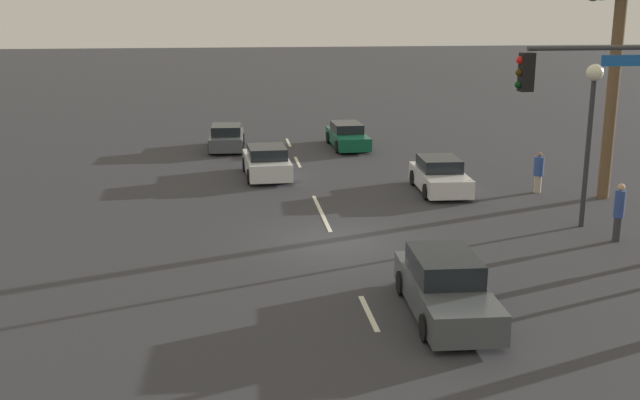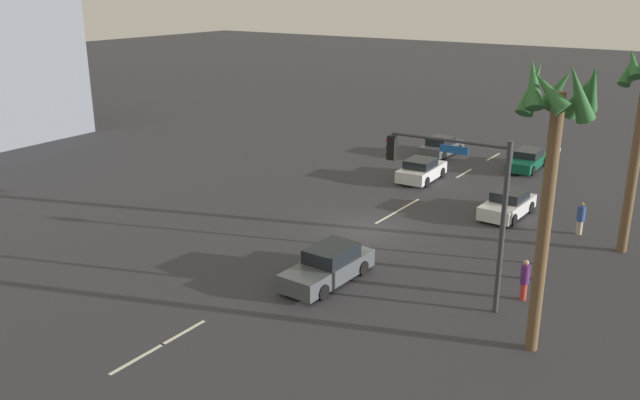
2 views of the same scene
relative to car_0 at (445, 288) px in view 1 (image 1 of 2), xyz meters
The scene contains 16 objects.
ground_plane 6.55m from the car_0, 163.34° to the right, with size 220.00×220.00×0.00m, color #333338.
lane_stripe_0 24.32m from the car_0, behind, with size 2.47×0.14×0.01m, color silver.
lane_stripe_1 18.99m from the car_0, behind, with size 2.52×0.14×0.01m, color silver.
lane_stripe_2 11.17m from the car_0, behind, with size 2.37×0.14×0.01m, color silver.
lane_stripe_3 8.73m from the car_0, 167.60° to the right, with size 2.59×0.14×0.01m, color silver.
lane_stripe_4 2.00m from the car_0, 97.35° to the right, with size 2.26×0.14×0.01m, color silver.
car_0 is the anchor object (origin of this frame).
car_1 12.78m from the car_0, 164.84° to the left, with size 4.12×2.00×1.37m.
car_2 23.23m from the car_0, 166.95° to the right, with size 4.08×1.93×1.33m.
car_3 16.24m from the car_0, 167.48° to the right, with size 4.16×2.09×1.41m.
car_4 22.49m from the car_0, behind, with size 4.59×1.88×1.28m.
traffic_signal 6.56m from the car_0, 103.69° to the left, with size 0.41×4.97×6.66m.
streetlamp 10.20m from the car_0, 134.96° to the left, with size 0.56×0.56×5.55m.
pedestrian_1 13.75m from the car_0, 148.14° to the left, with size 0.45×0.45×1.67m.
pedestrian_2 8.82m from the car_0, 125.27° to the left, with size 0.46×0.46×1.92m.
palm_tree_0 15.57m from the car_0, 138.12° to the left, with size 2.64×2.61×9.44m.
Camera 1 is at (23.37, -3.39, 7.52)m, focal length 42.78 mm.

